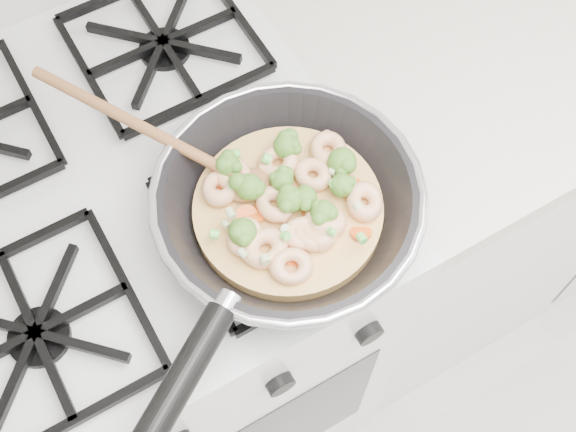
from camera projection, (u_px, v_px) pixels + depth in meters
stove at (162, 305)px, 1.33m from camera, size 0.60×0.60×0.92m
counter_right at (519, 120)px, 1.52m from camera, size 1.00×0.60×0.90m
skillet at (285, 207)px, 0.85m from camera, size 0.44×0.47×0.09m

